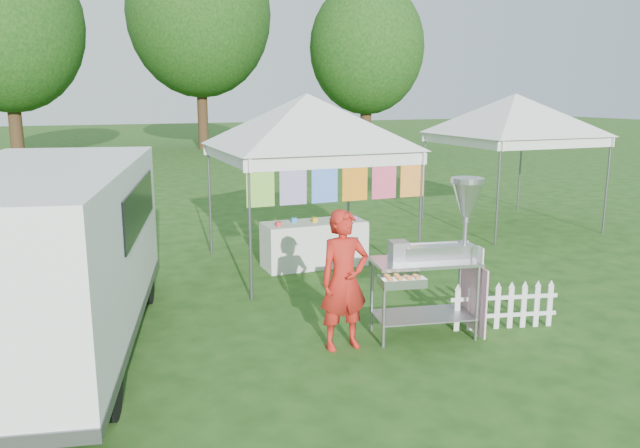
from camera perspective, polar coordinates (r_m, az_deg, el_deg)
name	(u,v)px	position (r m, az deg, el deg)	size (l,w,h in m)	color
ground	(404,335)	(8.08, 7.69, -10.00)	(120.00, 120.00, 0.00)	#1C4213
canopy_main	(307,94)	(10.69, -1.20, 11.79)	(4.24, 4.24, 3.45)	#59595E
canopy_right	(516,94)	(14.76, 17.47, 11.28)	(4.24, 4.24, 3.45)	#59595E
tree_left	(6,26)	(30.74, -26.79, 15.89)	(6.40, 6.40, 9.53)	#362613
tree_mid	(199,14)	(35.42, -11.02, 18.31)	(7.60, 7.60, 11.52)	#362613
tree_right	(367,48)	(31.73, 4.30, 15.73)	(5.60, 5.60, 8.42)	#362613
donut_cart	(442,245)	(7.82, 11.08, -1.89)	(1.55, 0.96, 1.98)	gray
vendor	(344,280)	(7.36, 2.22, -5.16)	(0.61, 0.40, 1.68)	red
cargo_van	(43,253)	(7.89, -23.99, -2.45)	(3.17, 5.61, 2.20)	white
picket_fence	(504,307)	(8.46, 16.46, -7.31)	(1.41, 0.36, 0.56)	white
display_table	(314,244)	(11.00, -0.53, -1.82)	(1.80, 0.70, 0.80)	white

